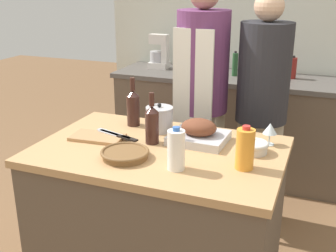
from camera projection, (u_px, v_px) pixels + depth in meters
The scene contains 21 objects.
kitchen_island at pixel (160, 220), 2.35m from camera, with size 1.29×0.85×0.87m.
back_counter at pixel (230, 125), 3.81m from camera, with size 2.09×0.60×0.91m.
back_wall at pixel (243, 28), 3.84m from camera, with size 2.59×0.10×2.55m.
roasting_pan at pixel (199, 133), 2.27m from camera, with size 0.31×0.27×0.13m.
wicker_basket at pixel (125, 154), 2.07m from camera, with size 0.24×0.24×0.04m.
cutting_board at pixel (98, 137), 2.33m from camera, with size 0.30×0.19×0.02m.
stock_pot at pixel (159, 119), 2.43m from camera, with size 0.16×0.16×0.17m.
mixing_bowl at pixel (253, 147), 2.13m from camera, with size 0.15×0.15×0.06m.
juice_jug at pixel (245, 149), 1.93m from camera, with size 0.09×0.09×0.21m.
milk_jug at pixel (176, 150), 1.93m from camera, with size 0.08×0.08×0.21m.
wine_bottle_green at pixel (152, 124), 2.23m from camera, with size 0.07×0.07×0.28m.
wine_bottle_dark at pixel (133, 107), 2.50m from camera, with size 0.08×0.08×0.29m.
wine_glass_left at pixel (270, 129), 2.22m from camera, with size 0.08×0.08×0.12m.
knife_chef at pixel (118, 135), 2.32m from camera, with size 0.29×0.12×0.01m.
knife_paring at pixel (116, 135), 2.32m from camera, with size 0.23×0.09×0.01m.
knife_bread at pixel (113, 134), 2.39m from camera, with size 0.22×0.07×0.01m.
stand_mixer at pixel (159, 54), 3.92m from camera, with size 0.18×0.14×0.31m.
condiment_bottle_tall at pixel (292, 68), 3.54m from camera, with size 0.07×0.07×0.19m.
condiment_bottle_short at pixel (235, 64), 3.63m from camera, with size 0.05×0.05×0.21m.
person_cook_aproned at pixel (202, 94), 2.93m from camera, with size 0.36×0.37×1.71m.
person_cook_guest at pixel (262, 104), 2.84m from camera, with size 0.34×0.34×1.64m.
Camera 1 is at (0.78, -1.88, 1.71)m, focal length 45.00 mm.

